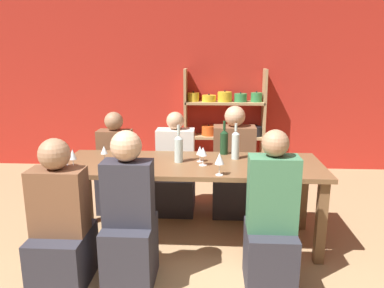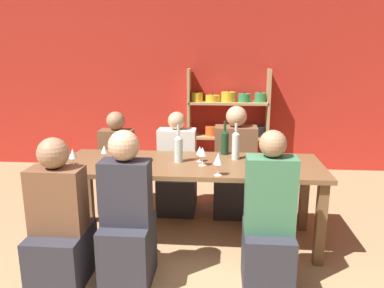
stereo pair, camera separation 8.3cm
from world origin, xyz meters
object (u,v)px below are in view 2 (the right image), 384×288
(person_near_b, at_px, (268,232))
(person_near_c, at_px, (60,230))
(wine_glass_red_b, at_px, (73,154))
(wine_glass_empty_c, at_px, (279,159))
(wine_bottle_dark, at_px, (225,141))
(wine_glass_white_b, at_px, (202,152))
(wine_bottle_green, at_px, (236,145))
(wine_glass_empty_a, at_px, (104,150))
(dining_table, at_px, (191,173))
(person_far_a, at_px, (177,175))
(person_near_a, at_px, (127,227))
(shelf_unit, at_px, (228,130))
(wine_bottle_amber, at_px, (178,148))
(wine_glass_red_c, at_px, (200,151))
(wine_glass_white_a, at_px, (280,153))
(person_far_c, at_px, (235,174))
(cell_phone, at_px, (148,162))
(wine_glass_red_a, at_px, (218,159))
(wine_glass_empty_b, at_px, (67,154))
(person_far_b, at_px, (118,173))

(person_near_b, height_order, person_near_c, person_near_b)
(wine_glass_red_b, relative_size, wine_glass_empty_c, 1.05)
(wine_bottle_dark, bearing_deg, wine_glass_white_b, -116.19)
(wine_bottle_green, xyz_separation_m, wine_glass_empty_a, (-1.17, -0.22, -0.02))
(dining_table, relative_size, person_far_a, 2.10)
(wine_glass_empty_c, height_order, person_near_a, person_near_a)
(shelf_unit, relative_size, person_near_b, 1.25)
(wine_bottle_green, bearing_deg, person_near_a, -134.66)
(shelf_unit, xyz_separation_m, wine_glass_empty_a, (-1.14, -2.28, 0.26))
(wine_bottle_amber, relative_size, wine_glass_red_c, 2.34)
(wine_glass_white_a, bearing_deg, shelf_unit, 100.18)
(wine_bottle_amber, distance_m, person_near_b, 1.11)
(wine_glass_white_a, height_order, person_far_c, person_far_c)
(wine_glass_empty_a, relative_size, cell_phone, 1.08)
(wine_bottle_amber, relative_size, wine_glass_red_a, 1.84)
(wine_glass_red_a, distance_m, wine_glass_white_b, 0.30)
(wine_glass_red_a, relative_size, wine_glass_empty_c, 1.15)
(wine_glass_white_a, height_order, person_near_b, person_near_b)
(wine_glass_red_b, distance_m, cell_phone, 0.65)
(dining_table, bearing_deg, wine_glass_empty_b, -171.26)
(dining_table, xyz_separation_m, person_far_c, (0.42, 0.73, -0.24))
(person_near_a, bearing_deg, wine_glass_empty_a, 119.42)
(dining_table, height_order, wine_bottle_green, wine_bottle_green)
(wine_bottle_green, relative_size, wine_bottle_amber, 0.98)
(wine_glass_white_a, distance_m, wine_glass_white_b, 0.67)
(wine_glass_white_a, bearing_deg, wine_bottle_green, 151.45)
(person_far_b, bearing_deg, person_far_a, 179.88)
(dining_table, relative_size, wine_bottle_dark, 7.12)
(wine_glass_red_b, xyz_separation_m, wine_glass_empty_b, (-0.08, 0.06, -0.02))
(wine_glass_red_c, xyz_separation_m, person_far_b, (-0.96, 0.67, -0.46))
(person_far_b, distance_m, person_far_c, 1.31)
(person_near_c, bearing_deg, cell_phone, 51.84)
(wine_glass_white_a, xyz_separation_m, person_near_c, (-1.72, -0.65, -0.47))
(wine_glass_empty_b, height_order, person_far_b, person_far_b)
(person_near_c, bearing_deg, wine_glass_red_b, 96.63)
(wine_glass_red_b, relative_size, cell_phone, 1.13)
(wine_glass_empty_a, distance_m, person_far_c, 1.51)
(wine_glass_empty_a, relative_size, wine_glass_white_b, 0.99)
(wine_bottle_dark, height_order, wine_glass_red_b, wine_bottle_dark)
(person_near_b, bearing_deg, wine_glass_white_a, 76.56)
(person_near_a, relative_size, person_far_b, 1.08)
(wine_bottle_green, relative_size, wine_glass_red_a, 1.81)
(wine_glass_white_b, xyz_separation_m, cell_phone, (-0.50, 0.06, -0.11))
(wine_glass_white_b, distance_m, cell_phone, 0.52)
(shelf_unit, xyz_separation_m, person_far_c, (0.06, -1.48, -0.20))
(cell_phone, relative_size, person_far_b, 0.14)
(dining_table, distance_m, person_near_c, 1.20)
(wine_glass_white_a, bearing_deg, wine_bottle_amber, 175.43)
(person_near_b, distance_m, person_far_b, 2.05)
(wine_glass_empty_a, relative_size, wine_glass_empty_c, 1.01)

